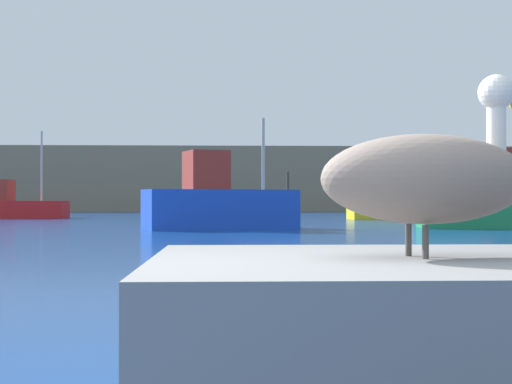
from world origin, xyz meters
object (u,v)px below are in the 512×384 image
object	(u,v)px
pelican	(430,176)
fishing_boat_red	(0,204)
fishing_boat_yellow	(413,205)
fishing_boat_blue	(218,203)

from	to	relation	value
pelican	fishing_boat_red	world-z (taller)	fishing_boat_red
fishing_boat_yellow	fishing_boat_blue	world-z (taller)	fishing_boat_yellow
fishing_boat_blue	pelican	bearing A→B (deg)	-105.37
fishing_boat_red	fishing_boat_blue	size ratio (longest dim) A/B	1.25
fishing_boat_yellow	fishing_boat_red	size ratio (longest dim) A/B	0.95
pelican	fishing_boat_yellow	bearing A→B (deg)	65.74
pelican	fishing_boat_red	size ratio (longest dim) A/B	0.19
pelican	fishing_boat_yellow	size ratio (longest dim) A/B	0.20
pelican	fishing_boat_red	distance (m)	44.07
fishing_boat_yellow	fishing_boat_red	bearing A→B (deg)	169.20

